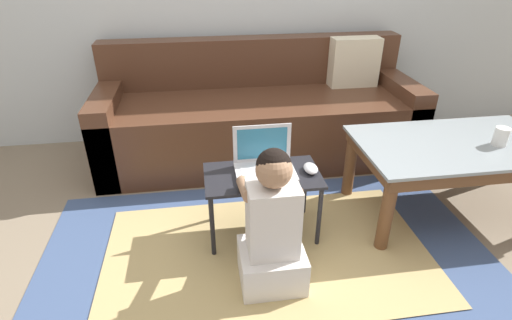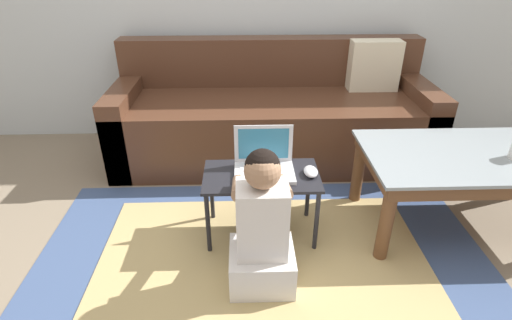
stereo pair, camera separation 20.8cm
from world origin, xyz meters
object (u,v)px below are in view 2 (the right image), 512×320
(laptop_desk, at_px, (261,182))
(computer_mouse, at_px, (311,171))
(person_seated, at_px, (262,230))
(laptop, at_px, (264,166))
(couch, at_px, (274,118))
(coffee_table, at_px, (468,165))

(laptop_desk, distance_m, computer_mouse, 0.26)
(laptop_desk, distance_m, person_seated, 0.36)
(laptop, xyz_separation_m, person_seated, (-0.03, -0.39, -0.11))
(couch, height_order, coffee_table, couch)
(couch, height_order, person_seated, couch)
(coffee_table, distance_m, computer_mouse, 0.86)
(laptop, bearing_deg, coffee_table, 0.98)
(laptop, xyz_separation_m, computer_mouse, (0.24, -0.04, -0.02))
(laptop_desk, bearing_deg, coffee_table, 2.36)
(coffee_table, relative_size, laptop, 3.60)
(couch, bearing_deg, person_seated, -96.48)
(computer_mouse, distance_m, person_seated, 0.45)
(coffee_table, height_order, person_seated, person_seated)
(laptop, bearing_deg, person_seated, -94.28)
(coffee_table, relative_size, computer_mouse, 9.81)
(laptop_desk, relative_size, laptop, 1.95)
(laptop, bearing_deg, couch, 82.62)
(couch, xyz_separation_m, laptop, (-0.12, -0.94, 0.12))
(person_seated, bearing_deg, laptop_desk, 87.78)
(coffee_table, distance_m, laptop, 1.09)
(person_seated, bearing_deg, computer_mouse, 52.76)
(coffee_table, bearing_deg, person_seated, -160.07)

